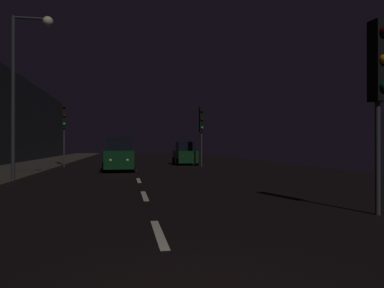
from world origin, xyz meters
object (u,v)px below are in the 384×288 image
at_px(traffic_light_far_left, 64,121).
at_px(traffic_light_far_right, 201,124).
at_px(streetlamp_overhead, 25,72).
at_px(traffic_light_near_right, 378,75).
at_px(car_parked_right_far, 185,154).
at_px(car_approaching_headlights, 120,156).

height_order(traffic_light_far_left, traffic_light_far_right, traffic_light_far_left).
bearing_deg(traffic_light_far_right, streetlamp_overhead, -47.83).
bearing_deg(traffic_light_far_left, traffic_light_near_right, 13.68).
relative_size(traffic_light_far_right, streetlamp_overhead, 0.63).
bearing_deg(car_parked_right_far, car_approaching_headlights, 140.84).
xyz_separation_m(traffic_light_near_right, car_parked_right_far, (-0.90, 22.40, -2.41)).
height_order(traffic_light_near_right, car_parked_right_far, traffic_light_near_right).
bearing_deg(car_approaching_headlights, traffic_light_far_left, -139.35).
height_order(traffic_light_far_right, streetlamp_overhead, streetlamp_overhead).
relative_size(traffic_light_far_right, car_approaching_headlights, 1.08).
bearing_deg(traffic_light_near_right, traffic_light_far_left, -160.36).
height_order(traffic_light_far_right, car_approaching_headlights, traffic_light_far_right).
bearing_deg(car_parked_right_far, streetlamp_overhead, 145.62).
bearing_deg(car_parked_right_far, traffic_light_far_left, 100.00).
bearing_deg(streetlamp_overhead, car_parked_right_far, 55.62).
bearing_deg(traffic_light_far_left, car_approaching_headlights, 27.87).
bearing_deg(streetlamp_overhead, traffic_light_far_right, 46.42).
bearing_deg(traffic_light_near_right, streetlamp_overhead, -138.61).
relative_size(traffic_light_far_left, traffic_light_far_right, 1.05).
bearing_deg(traffic_light_far_left, streetlamp_overhead, -11.55).
xyz_separation_m(traffic_light_far_right, car_approaching_headlights, (-6.08, -3.56, -2.29)).
xyz_separation_m(traffic_light_far_left, car_approaching_headlights, (4.14, -4.82, -2.50)).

